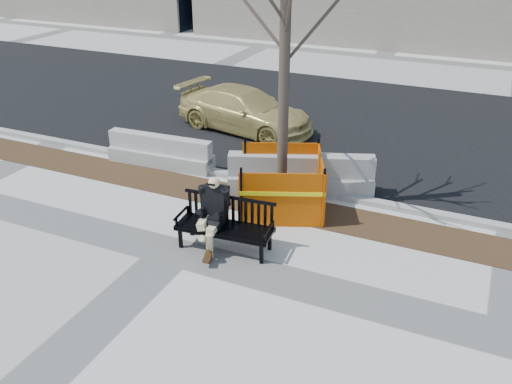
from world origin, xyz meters
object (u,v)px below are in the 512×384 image
bench (225,248)px  sedan (245,130)px  tree_fence (281,208)px  jersey_barrier_left (162,165)px  seated_man (214,245)px  jersey_barrier_right (300,192)px

bench → sedan: sedan is taller
tree_fence → sedan: tree_fence is taller
bench → tree_fence: bearing=74.7°
tree_fence → jersey_barrier_left: size_ratio=2.33×
seated_man → bench: bearing=-11.5°
seated_man → jersey_barrier_left: (-3.15, 2.93, 0.00)m
sedan → jersey_barrier_right: 4.56m
bench → jersey_barrier_left: bench is taller
seated_man → sedan: (-2.28, 6.29, 0.00)m
bench → jersey_barrier_left: 4.52m
tree_fence → jersey_barrier_right: size_ratio=1.99×
jersey_barrier_left → jersey_barrier_right: (3.92, -0.03, 0.00)m
seated_man → sedan: seated_man is taller
bench → seated_man: seated_man is taller
jersey_barrier_left → bench: bearing=-44.1°
bench → tree_fence: tree_fence is taller
tree_fence → sedan: (-2.92, 4.29, 0.00)m
bench → jersey_barrier_left: size_ratio=0.67×
tree_fence → sedan: 5.19m
seated_man → jersey_barrier_left: seated_man is taller
seated_man → jersey_barrier_left: 4.30m
seated_man → tree_fence: size_ratio=0.21×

